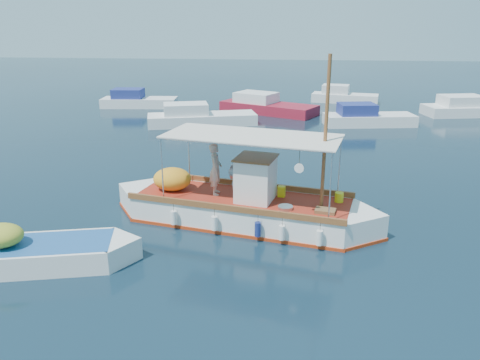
# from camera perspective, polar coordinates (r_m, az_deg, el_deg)

# --- Properties ---
(ground) EXTENTS (160.00, 160.00, 0.00)m
(ground) POSITION_cam_1_polar(r_m,az_deg,el_deg) (17.77, 2.77, -5.20)
(ground) COLOR black
(ground) RESTS_ON ground
(fishing_caique) EXTENTS (10.35, 4.45, 6.46)m
(fishing_caique) POSITION_cam_1_polar(r_m,az_deg,el_deg) (17.64, 0.02, -3.33)
(fishing_caique) COLOR white
(fishing_caique) RESTS_ON ground
(dinghy) EXTENTS (6.48, 2.98, 1.63)m
(dinghy) POSITION_cam_1_polar(r_m,az_deg,el_deg) (16.03, -24.16, -8.39)
(dinghy) COLOR white
(dinghy) RESTS_ON ground
(bg_boat_nw) EXTENTS (8.21, 4.49, 1.80)m
(bg_boat_nw) POSITION_cam_1_polar(r_m,az_deg,el_deg) (34.68, -5.05, 7.51)
(bg_boat_nw) COLOR silver
(bg_boat_nw) RESTS_ON ground
(bg_boat_n) EXTENTS (8.43, 6.08, 1.80)m
(bg_boat_n) POSITION_cam_1_polar(r_m,az_deg,el_deg) (39.42, 3.16, 8.92)
(bg_boat_n) COLOR maroon
(bg_boat_n) RESTS_ON ground
(bg_boat_ne) EXTENTS (6.74, 3.24, 1.80)m
(bg_boat_ne) POSITION_cam_1_polar(r_m,az_deg,el_deg) (35.61, 15.17, 7.23)
(bg_boat_ne) COLOR silver
(bg_boat_ne) RESTS_ON ground
(bg_boat_e) EXTENTS (8.42, 4.15, 1.80)m
(bg_boat_e) POSITION_cam_1_polar(r_m,az_deg,el_deg) (42.59, 26.39, 7.75)
(bg_boat_e) COLOR silver
(bg_boat_e) RESTS_ON ground
(bg_boat_far_w) EXTENTS (6.67, 2.81, 1.80)m
(bg_boat_far_w) POSITION_cam_1_polar(r_m,az_deg,el_deg) (43.03, -12.42, 9.34)
(bg_boat_far_w) COLOR silver
(bg_boat_far_w) RESTS_ON ground
(bg_boat_far_n) EXTENTS (6.29, 3.13, 1.80)m
(bg_boat_far_n) POSITION_cam_1_polar(r_m,az_deg,el_deg) (45.58, 12.42, 9.85)
(bg_boat_far_n) COLOR silver
(bg_boat_far_n) RESTS_ON ground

